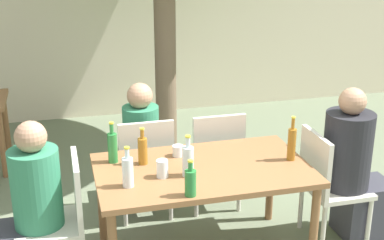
{
  "coord_description": "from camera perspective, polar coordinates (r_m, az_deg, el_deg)",
  "views": [
    {
      "loc": [
        -0.94,
        -3.29,
        2.3
      ],
      "look_at": [
        0.0,
        0.3,
        0.98
      ],
      "focal_mm": 50.0,
      "sensor_mm": 36.0,
      "label": 1
    }
  ],
  "objects": [
    {
      "name": "cafe_building_wall",
      "position": [
        6.87,
        -6.81,
        12.0
      ],
      "size": [
        10.0,
        0.08,
        2.8
      ],
      "color": "beige",
      "rests_on": "ground_plane"
    },
    {
      "name": "patio_chair_3",
      "position": [
        4.53,
        2.46,
        -3.77
      ],
      "size": [
        0.44,
        0.44,
        0.89
      ],
      "rotation": [
        0.0,
        0.0,
        3.14
      ],
      "color": "beige",
      "rests_on": "ground_plane"
    },
    {
      "name": "green_bottle_5",
      "position": [
        3.35,
        -0.16,
        -6.62
      ],
      "size": [
        0.07,
        0.07,
        0.24
      ],
      "color": "#287A38",
      "rests_on": "dining_table_front"
    },
    {
      "name": "water_bottle_1",
      "position": [
        3.48,
        -6.87,
        -5.44
      ],
      "size": [
        0.07,
        0.07,
        0.28
      ],
      "color": "silver",
      "rests_on": "dining_table_front"
    },
    {
      "name": "dining_table_front",
      "position": [
        3.8,
        1.15,
        -6.12
      ],
      "size": [
        1.5,
        0.9,
        0.73
      ],
      "color": "brown",
      "rests_on": "ground_plane"
    },
    {
      "name": "person_seated_0",
      "position": [
        3.75,
        -17.37,
        -9.69
      ],
      "size": [
        0.56,
        0.32,
        1.17
      ],
      "rotation": [
        0.0,
        0.0,
        -1.57
      ],
      "color": "#383842",
      "rests_on": "ground_plane"
    },
    {
      "name": "drinking_glass_0",
      "position": [
        3.61,
        -3.18,
        -5.2
      ],
      "size": [
        0.08,
        0.08,
        0.12
      ],
      "color": "white",
      "rests_on": "dining_table_front"
    },
    {
      "name": "amber_bottle_0",
      "position": [
        3.8,
        -5.28,
        -3.21
      ],
      "size": [
        0.07,
        0.07,
        0.27
      ],
      "color": "#9E661E",
      "rests_on": "dining_table_front"
    },
    {
      "name": "water_bottle_3",
      "position": [
        3.6,
        -0.43,
        -4.31
      ],
      "size": [
        0.08,
        0.08,
        0.29
      ],
      "color": "silver",
      "rests_on": "dining_table_front"
    },
    {
      "name": "patio_chair_2",
      "position": [
        4.4,
        -5.05,
        -4.54
      ],
      "size": [
        0.44,
        0.44,
        0.89
      ],
      "rotation": [
        0.0,
        0.0,
        3.14
      ],
      "color": "beige",
      "rests_on": "ground_plane"
    },
    {
      "name": "patio_chair_0",
      "position": [
        3.75,
        -13.69,
        -9.65
      ],
      "size": [
        0.44,
        0.44,
        0.89
      ],
      "rotation": [
        0.0,
        0.0,
        -1.57
      ],
      "color": "beige",
      "rests_on": "ground_plane"
    },
    {
      "name": "patio_chair_1",
      "position": [
        4.21,
        14.19,
        -6.3
      ],
      "size": [
        0.44,
        0.44,
        0.89
      ],
      "rotation": [
        0.0,
        0.0,
        1.57
      ],
      "color": "beige",
      "rests_on": "ground_plane"
    },
    {
      "name": "amber_bottle_4",
      "position": [
        3.9,
        10.59,
        -2.44
      ],
      "size": [
        0.06,
        0.06,
        0.33
      ],
      "color": "#9E661E",
      "rests_on": "dining_table_front"
    },
    {
      "name": "green_bottle_2",
      "position": [
        3.84,
        -8.47,
        -2.83
      ],
      "size": [
        0.07,
        0.07,
        0.3
      ],
      "color": "#287A38",
      "rests_on": "dining_table_front"
    },
    {
      "name": "person_seated_1",
      "position": [
        4.3,
        16.94,
        -5.27
      ],
      "size": [
        0.58,
        0.36,
        1.22
      ],
      "rotation": [
        0.0,
        0.0,
        1.57
      ],
      "color": "#383842",
      "rests_on": "ground_plane"
    },
    {
      "name": "drinking_glass_1",
      "position": [
        3.93,
        -1.51,
        -3.3
      ],
      "size": [
        0.08,
        0.08,
        0.08
      ],
      "color": "white",
      "rests_on": "dining_table_front"
    },
    {
      "name": "person_seated_2",
      "position": [
        4.62,
        -5.56,
        -3.35
      ],
      "size": [
        0.3,
        0.55,
        1.14
      ],
      "rotation": [
        0.0,
        0.0,
        3.14
      ],
      "color": "#383842",
      "rests_on": "ground_plane"
    }
  ]
}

